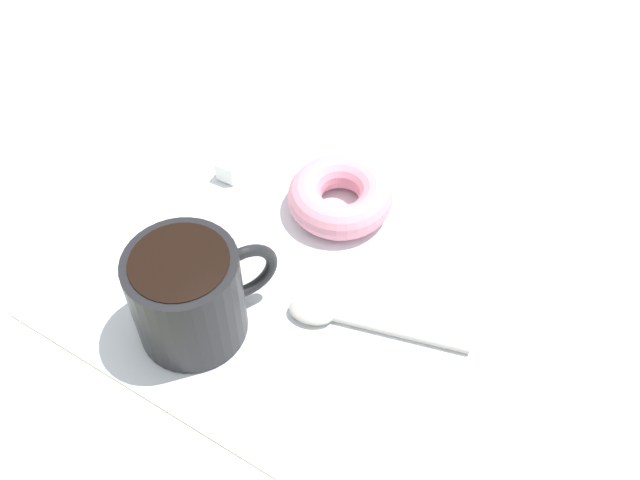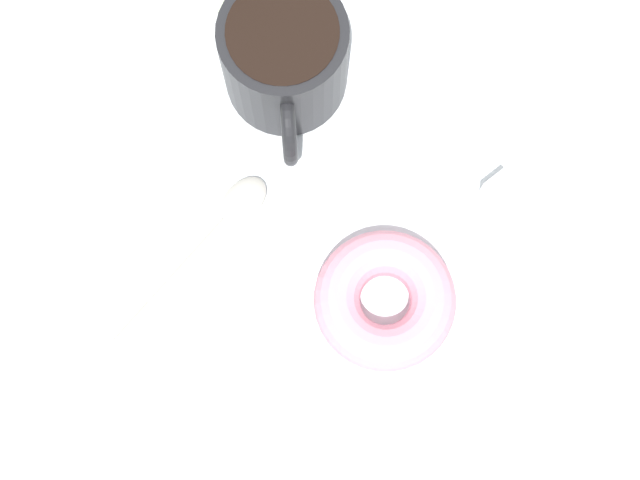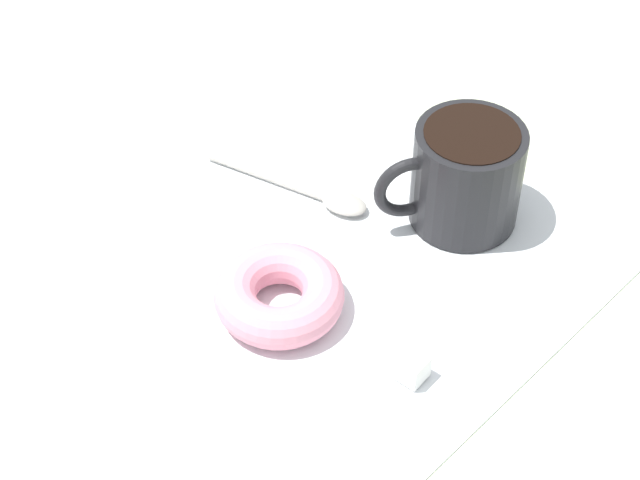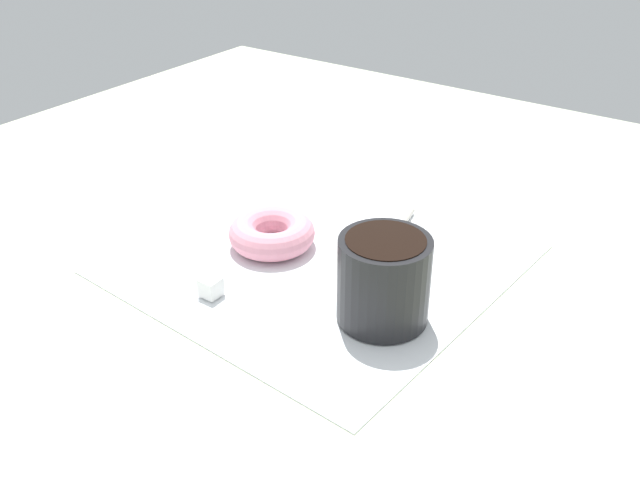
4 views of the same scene
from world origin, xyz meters
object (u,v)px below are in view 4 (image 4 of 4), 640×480
at_px(coffee_cup, 383,277).
at_px(spoon, 383,251).
at_px(donut, 273,232).

height_order(coffee_cup, spoon, coffee_cup).
xyz_separation_m(donut, spoon, (0.10, 0.05, -0.01)).
xyz_separation_m(coffee_cup, donut, (-0.16, 0.04, -0.03)).
relative_size(donut, spoon, 0.64).
height_order(donut, spoon, donut).
height_order(coffee_cup, donut, coffee_cup).
bearing_deg(spoon, donut, -155.30).
xyz_separation_m(coffee_cup, spoon, (-0.05, 0.09, -0.04)).
bearing_deg(donut, spoon, 24.70).
relative_size(coffee_cup, donut, 1.14).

